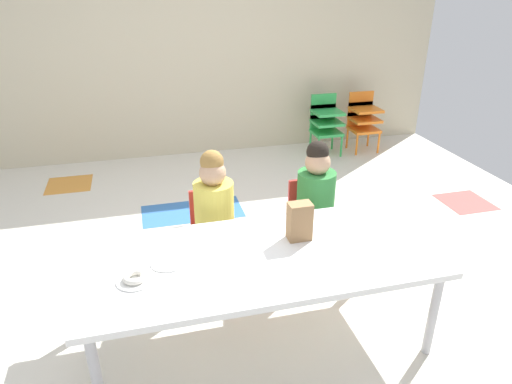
{
  "coord_description": "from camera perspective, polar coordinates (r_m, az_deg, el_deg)",
  "views": [
    {
      "loc": [
        -0.59,
        -2.76,
        1.89
      ],
      "look_at": [
        -0.01,
        -0.5,
        0.8
      ],
      "focal_mm": 32.31,
      "sensor_mm": 36.0,
      "label": 1
    }
  ],
  "objects": [
    {
      "name": "kid_chair_green_stack",
      "position": [
        5.42,
        8.63,
        8.77
      ],
      "size": [
        0.32,
        0.3,
        0.68
      ],
      "color": "green",
      "rests_on": "ground_plane"
    },
    {
      "name": "back_wall",
      "position": [
        5.29,
        -8.46,
        17.94
      ],
      "size": [
        5.89,
        0.1,
        2.52
      ],
      "primitive_type": "cube",
      "color": "beige",
      "rests_on": "ground_plane"
    },
    {
      "name": "donut_powdered_on_plate",
      "position": [
        2.34,
        -14.79,
        -10.16
      ],
      "size": [
        0.12,
        0.12,
        0.03
      ],
      "primitive_type": "torus",
      "color": "white",
      "rests_on": "craft_table"
    },
    {
      "name": "kid_chair_orange_stack",
      "position": [
        5.62,
        13.15,
        8.98
      ],
      "size": [
        0.32,
        0.3,
        0.68
      ],
      "color": "orange",
      "rests_on": "ground_plane"
    },
    {
      "name": "seated_child_near_camera",
      "position": [
        3.0,
        -5.26,
        -1.53
      ],
      "size": [
        0.34,
        0.34,
        0.92
      ],
      "color": "red",
      "rests_on": "ground_plane"
    },
    {
      "name": "ground_plane",
      "position": [
        3.41,
        -1.95,
        -8.91
      ],
      "size": [
        5.89,
        4.91,
        0.02
      ],
      "color": "silver"
    },
    {
      "name": "craft_table",
      "position": [
        2.5,
        0.57,
        -8.53
      ],
      "size": [
        1.88,
        0.84,
        0.55
      ],
      "color": "white",
      "rests_on": "ground_plane"
    },
    {
      "name": "seated_child_middle_seat",
      "position": [
        3.17,
        7.37,
        -0.09
      ],
      "size": [
        0.32,
        0.32,
        0.92
      ],
      "color": "red",
      "rests_on": "ground_plane"
    },
    {
      "name": "paper_plate_near_edge",
      "position": [
        2.35,
        -14.74,
        -10.54
      ],
      "size": [
        0.18,
        0.18,
        0.01
      ],
      "primitive_type": "cylinder",
      "color": "white",
      "rests_on": "craft_table"
    },
    {
      "name": "paper_plate_center_table",
      "position": [
        2.45,
        -10.84,
        -8.55
      ],
      "size": [
        0.18,
        0.18,
        0.01
      ],
      "primitive_type": "cylinder",
      "color": "white",
      "rests_on": "craft_table"
    },
    {
      "name": "paper_bag_brown",
      "position": [
        2.57,
        5.41,
        -3.63
      ],
      "size": [
        0.13,
        0.09,
        0.22
      ],
      "primitive_type": "cube",
      "color": "#9E754C",
      "rests_on": "craft_table"
    }
  ]
}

